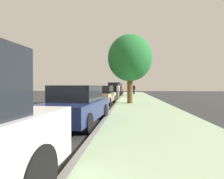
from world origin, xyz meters
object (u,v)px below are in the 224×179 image
at_px(bicycle_at_curb, 117,95).
at_px(cyclist_with_backpack, 118,89).
at_px(street_tree_mid_block, 129,66).
at_px(pedestrian_on_phone, 134,89).
at_px(parked_suv_red_farthest, 117,88).
at_px(parked_suv_black_far, 115,89).
at_px(parked_sedan_dark_blue_second, 77,105).
at_px(parked_sedan_tan_mid, 102,95).
at_px(street_tree_near_cyclist, 130,58).

xyz_separation_m(bicycle_at_curb, cyclist_with_backpack, (0.22, -0.44, 0.72)).
distance_m(street_tree_mid_block, pedestrian_on_phone, 6.43).
height_order(parked_suv_red_farthest, bicycle_at_curb, parked_suv_red_farthest).
bearing_deg(parked_suv_black_far, pedestrian_on_phone, 49.16).
bearing_deg(bicycle_at_curb, parked_sedan_dark_blue_second, -91.90).
bearing_deg(parked_sedan_dark_blue_second, bicycle_at_curb, 88.10).
bearing_deg(parked_suv_black_far, street_tree_mid_block, -43.79).
bearing_deg(parked_sedan_tan_mid, pedestrian_on_phone, 79.26).
bearing_deg(bicycle_at_curb, street_tree_mid_block, 56.61).
bearing_deg(parked_suv_black_far, parked_suv_red_farthest, 90.29).
relative_size(parked_suv_black_far, bicycle_at_curb, 3.19).
height_order(cyclist_with_backpack, street_tree_near_cyclist, street_tree_near_cyclist).
relative_size(parked_suv_red_farthest, bicycle_at_curb, 3.19).
xyz_separation_m(parked_suv_black_far, bicycle_at_curb, (0.60, -4.46, -0.65)).
bearing_deg(street_tree_near_cyclist, street_tree_mid_block, 90.00).
relative_size(parked_suv_black_far, pedestrian_on_phone, 2.90).
bearing_deg(street_tree_mid_block, parked_suv_black_far, 136.21).
xyz_separation_m(parked_sedan_dark_blue_second, pedestrian_on_phone, (2.91, 24.19, 0.30)).
xyz_separation_m(parked_suv_red_farthest, street_tree_mid_block, (2.21, -9.77, 3.23)).
bearing_deg(parked_sedan_dark_blue_second, parked_suv_black_far, 90.17).
relative_size(parked_sedan_tan_mid, bicycle_at_curb, 3.05).
relative_size(parked_sedan_tan_mid, street_tree_near_cyclist, 0.83).
xyz_separation_m(bicycle_at_curb, pedestrian_on_phone, (2.37, 7.90, 0.67)).
bearing_deg(parked_sedan_dark_blue_second, parked_sedan_tan_mid, 91.05).
bearing_deg(pedestrian_on_phone, street_tree_mid_block, -98.24).
distance_m(parked_suv_black_far, street_tree_near_cyclist, 13.45).
relative_size(bicycle_at_curb, street_tree_near_cyclist, 0.27).
distance_m(parked_sedan_dark_blue_second, cyclist_with_backpack, 15.87).
bearing_deg(street_tree_mid_block, street_tree_near_cyclist, -90.00).
bearing_deg(parked_suv_red_farthest, pedestrian_on_phone, -54.73).
height_order(parked_sedan_tan_mid, parked_suv_black_far, parked_suv_black_far).
height_order(parked_sedan_tan_mid, bicycle_at_curb, parked_sedan_tan_mid).
relative_size(parked_sedan_dark_blue_second, bicycle_at_curb, 3.05).
height_order(parked_sedan_dark_blue_second, parked_suv_black_far, parked_suv_black_far).
relative_size(parked_sedan_tan_mid, parked_suv_red_farthest, 0.95).
bearing_deg(cyclist_with_backpack, street_tree_mid_block, 64.39).
xyz_separation_m(bicycle_at_curb, street_tree_near_cyclist, (1.57, -8.55, 3.30)).
distance_m(parked_suv_black_far, parked_suv_red_farthest, 7.69).
relative_size(bicycle_at_curb, pedestrian_on_phone, 0.91).
xyz_separation_m(parked_suv_black_far, street_tree_near_cyclist, (2.17, -13.01, 2.65)).
height_order(parked_sedan_dark_blue_second, pedestrian_on_phone, pedestrian_on_phone).
xyz_separation_m(bicycle_at_curb, street_tree_mid_block, (1.57, 2.38, 3.88)).
bearing_deg(parked_suv_black_far, bicycle_at_curb, -82.34).
relative_size(parked_sedan_tan_mid, parked_suv_black_far, 0.95).
height_order(parked_sedan_dark_blue_second, parked_suv_red_farthest, parked_suv_red_farthest).
distance_m(parked_suv_black_far, bicycle_at_curb, 4.55).
distance_m(parked_suv_red_farthest, street_tree_mid_block, 10.52).
relative_size(bicycle_at_curb, cyclist_with_backpack, 0.82).
distance_m(parked_sedan_dark_blue_second, street_tree_near_cyclist, 8.54).
distance_m(parked_suv_black_far, cyclist_with_backpack, 4.97).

